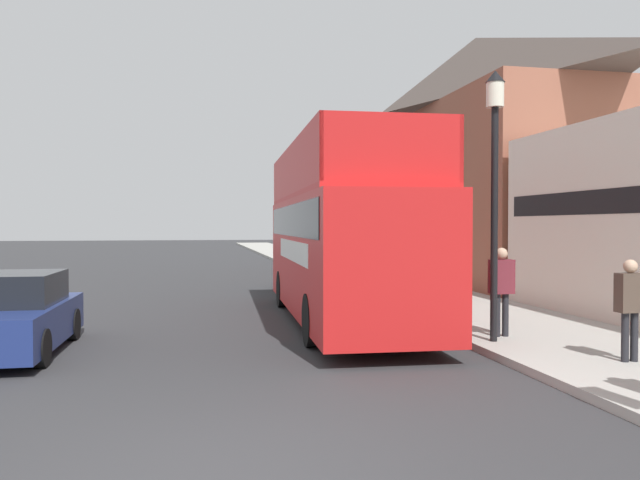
# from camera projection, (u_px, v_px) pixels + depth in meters

# --- Properties ---
(ground_plane) EXTENTS (144.00, 144.00, 0.00)m
(ground_plane) POSITION_uv_depth(u_px,v_px,m) (198.00, 280.00, 26.07)
(ground_plane) COLOR #333335
(sidewalk) EXTENTS (3.87, 108.00, 0.14)m
(sidewalk) POSITION_uv_depth(u_px,v_px,m) (374.00, 282.00, 24.45)
(sidewalk) COLOR #ADAAA3
(sidewalk) RESTS_ON ground_plane
(brick_terrace_rear) EXTENTS (6.00, 16.39, 10.30)m
(brick_terrace_rear) POSITION_uv_depth(u_px,v_px,m) (475.00, 159.00, 26.74)
(brick_terrace_rear) COLOR #935642
(brick_terrace_rear) RESTS_ON ground_plane
(tour_bus) EXTENTS (2.82, 9.71, 4.11)m
(tour_bus) POSITION_uv_depth(u_px,v_px,m) (341.00, 243.00, 14.65)
(tour_bus) COLOR red
(tour_bus) RESTS_ON ground_plane
(parked_car_ahead_of_bus) EXTENTS (1.96, 4.49, 1.48)m
(parked_car_ahead_of_bus) POSITION_uv_depth(u_px,v_px,m) (307.00, 271.00, 21.78)
(parked_car_ahead_of_bus) COLOR black
(parked_car_ahead_of_bus) RESTS_ON ground_plane
(parked_car_far_side) EXTENTS (1.85, 3.97, 1.43)m
(parked_car_far_side) POSITION_uv_depth(u_px,v_px,m) (11.00, 316.00, 11.02)
(parked_car_far_side) COLOR navy
(parked_car_far_side) RESTS_ON ground_plane
(pedestrian_second) EXTENTS (0.42, 0.23, 1.60)m
(pedestrian_second) POSITION_uv_depth(u_px,v_px,m) (630.00, 300.00, 9.74)
(pedestrian_second) COLOR #232328
(pedestrian_second) RESTS_ON sidewalk
(pedestrian_third) EXTENTS (0.45, 0.25, 1.71)m
(pedestrian_third) POSITION_uv_depth(u_px,v_px,m) (501.00, 283.00, 11.95)
(pedestrian_third) COLOR #232328
(pedestrian_third) RESTS_ON sidewalk
(lamp_post_nearest) EXTENTS (0.35, 0.35, 4.96)m
(lamp_post_nearest) POSITION_uv_depth(u_px,v_px,m) (495.00, 156.00, 11.40)
(lamp_post_nearest) COLOR black
(lamp_post_nearest) RESTS_ON sidewalk
(lamp_post_second) EXTENTS (0.35, 0.35, 4.99)m
(lamp_post_second) POSITION_uv_depth(u_px,v_px,m) (375.00, 185.00, 19.64)
(lamp_post_second) COLOR black
(lamp_post_second) RESTS_ON sidewalk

